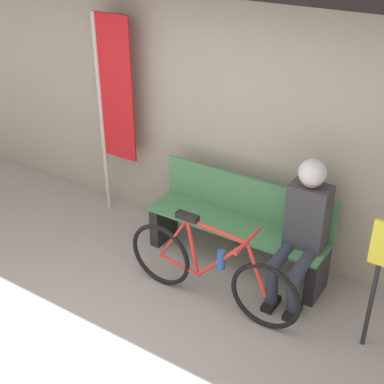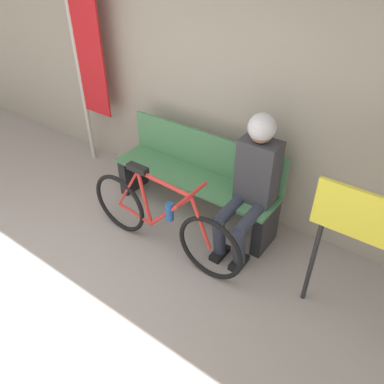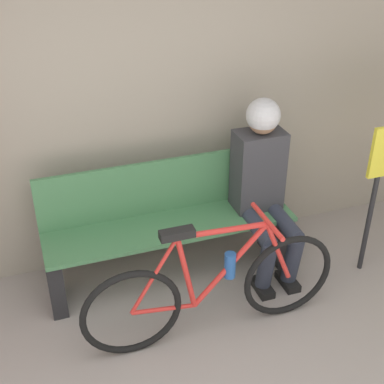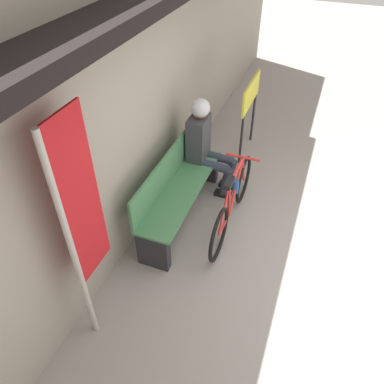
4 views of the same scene
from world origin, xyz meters
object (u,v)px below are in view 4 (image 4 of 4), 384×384
object	(u,v)px
park_bench_near	(178,190)
person_seated	(205,140)
banner_pole	(79,217)
signboard	(250,100)
bicycle	(232,202)

from	to	relation	value
park_bench_near	person_seated	size ratio (longest dim) A/B	1.35
banner_pole	signboard	xyz separation A→B (m)	(3.26, -0.54, -0.45)
person_seated	banner_pole	xyz separation A→B (m)	(-2.21, 0.23, 0.58)
park_bench_near	banner_pole	xyz separation A→B (m)	(-1.55, 0.13, 0.90)
banner_pole	park_bench_near	bearing A→B (deg)	-4.75
park_bench_near	signboard	world-z (taller)	signboard
banner_pole	bicycle	bearing A→B (deg)	-25.47
park_bench_near	banner_pole	size ratio (longest dim) A/B	0.81
park_bench_near	bicycle	world-z (taller)	park_bench_near
banner_pole	signboard	size ratio (longest dim) A/B	1.89
park_bench_near	banner_pole	bearing A→B (deg)	175.25
bicycle	banner_pole	bearing A→B (deg)	154.53
park_bench_near	banner_pole	world-z (taller)	banner_pole
bicycle	person_seated	world-z (taller)	person_seated
person_seated	banner_pole	size ratio (longest dim) A/B	0.60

